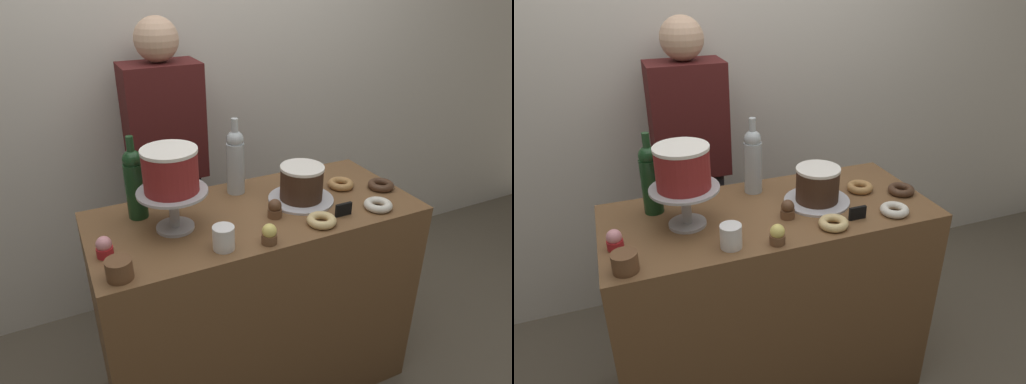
# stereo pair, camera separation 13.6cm
# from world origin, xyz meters

# --- Properties ---
(ground_plane) EXTENTS (12.00, 12.00, 0.00)m
(ground_plane) POSITION_xyz_m (0.00, 0.00, 0.00)
(ground_plane) COLOR #665B4C
(back_wall) EXTENTS (6.00, 0.05, 2.60)m
(back_wall) POSITION_xyz_m (0.00, 0.86, 1.30)
(back_wall) COLOR silver
(back_wall) RESTS_ON ground_plane
(display_counter) EXTENTS (1.31, 0.57, 0.92)m
(display_counter) POSITION_xyz_m (0.00, 0.00, 0.46)
(display_counter) COLOR brown
(display_counter) RESTS_ON ground_plane
(cake_stand_pedestal) EXTENTS (0.26, 0.26, 0.16)m
(cake_stand_pedestal) POSITION_xyz_m (-0.33, -0.00, 1.02)
(cake_stand_pedestal) COLOR #B2B2B7
(cake_stand_pedestal) RESTS_ON display_counter
(white_layer_cake) EXTENTS (0.20, 0.20, 0.16)m
(white_layer_cake) POSITION_xyz_m (-0.33, -0.00, 1.15)
(white_layer_cake) COLOR maroon
(white_layer_cake) RESTS_ON cake_stand_pedestal
(silver_serving_platter) EXTENTS (0.27, 0.27, 0.01)m
(silver_serving_platter) POSITION_xyz_m (0.21, 0.00, 0.92)
(silver_serving_platter) COLOR silver
(silver_serving_platter) RESTS_ON display_counter
(chocolate_round_cake) EXTENTS (0.18, 0.18, 0.14)m
(chocolate_round_cake) POSITION_xyz_m (0.21, 0.00, 1.00)
(chocolate_round_cake) COLOR #3D2619
(chocolate_round_cake) RESTS_ON silver_serving_platter
(wine_bottle_green) EXTENTS (0.08, 0.08, 0.33)m
(wine_bottle_green) POSITION_xyz_m (-0.43, 0.15, 1.06)
(wine_bottle_green) COLOR #193D1E
(wine_bottle_green) RESTS_ON display_counter
(wine_bottle_clear) EXTENTS (0.08, 0.08, 0.33)m
(wine_bottle_clear) POSITION_xyz_m (-0.01, 0.19, 1.06)
(wine_bottle_clear) COLOR #B2BCC1
(wine_bottle_clear) RESTS_ON display_counter
(cupcake_chocolate) EXTENTS (0.06, 0.06, 0.07)m
(cupcake_chocolate) POSITION_xyz_m (0.04, -0.08, 0.95)
(cupcake_chocolate) COLOR brown
(cupcake_chocolate) RESTS_ON display_counter
(cupcake_lemon) EXTENTS (0.06, 0.06, 0.07)m
(cupcake_lemon) POSITION_xyz_m (-0.06, -0.24, 0.95)
(cupcake_lemon) COLOR brown
(cupcake_lemon) RESTS_ON display_counter
(cupcake_strawberry) EXTENTS (0.06, 0.06, 0.07)m
(cupcake_strawberry) POSITION_xyz_m (-0.59, -0.08, 0.95)
(cupcake_strawberry) COLOR red
(cupcake_strawberry) RESTS_ON display_counter
(donut_sugar) EXTENTS (0.11, 0.11, 0.03)m
(donut_sugar) POSITION_xyz_m (0.45, -0.20, 0.93)
(donut_sugar) COLOR silver
(donut_sugar) RESTS_ON display_counter
(donut_chocolate) EXTENTS (0.11, 0.11, 0.03)m
(donut_chocolate) POSITION_xyz_m (0.58, -0.05, 0.93)
(donut_chocolate) COLOR #472D1E
(donut_chocolate) RESTS_ON display_counter
(donut_maple) EXTENTS (0.11, 0.11, 0.03)m
(donut_maple) POSITION_xyz_m (0.43, 0.03, 0.93)
(donut_maple) COLOR #B27F47
(donut_maple) RESTS_ON display_counter
(donut_glazed) EXTENTS (0.11, 0.11, 0.03)m
(donut_glazed) POSITION_xyz_m (0.17, -0.20, 0.93)
(donut_glazed) COLOR #E0C17F
(donut_glazed) RESTS_ON display_counter
(cookie_stack) EXTENTS (0.08, 0.08, 0.07)m
(cookie_stack) POSITION_xyz_m (-0.57, -0.22, 0.95)
(cookie_stack) COLOR brown
(cookie_stack) RESTS_ON display_counter
(price_sign_chalkboard) EXTENTS (0.07, 0.01, 0.05)m
(price_sign_chalkboard) POSITION_xyz_m (0.29, -0.18, 0.94)
(price_sign_chalkboard) COLOR black
(price_sign_chalkboard) RESTS_ON display_counter
(coffee_cup_ceramic) EXTENTS (0.08, 0.08, 0.09)m
(coffee_cup_ceramic) POSITION_xyz_m (-0.22, -0.20, 0.96)
(coffee_cup_ceramic) COLOR white
(coffee_cup_ceramic) RESTS_ON display_counter
(barista_figure) EXTENTS (0.36, 0.22, 1.60)m
(barista_figure) POSITION_xyz_m (-0.18, 0.64, 0.84)
(barista_figure) COLOR black
(barista_figure) RESTS_ON ground_plane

